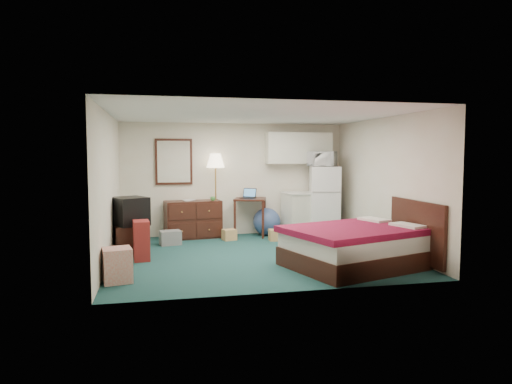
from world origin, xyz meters
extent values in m
cube|color=#194240|center=(0.00, 0.00, 0.00)|extent=(5.00, 4.50, 0.01)
cube|color=beige|center=(0.00, 0.00, 2.50)|extent=(5.00, 4.50, 0.01)
cube|color=beige|center=(0.00, 2.25, 1.25)|extent=(5.00, 0.01, 2.50)
cube|color=beige|center=(0.00, -2.25, 1.25)|extent=(5.00, 0.01, 2.50)
cube|color=beige|center=(-2.50, 0.00, 1.25)|extent=(0.01, 4.50, 2.50)
cube|color=beige|center=(2.50, 0.00, 1.25)|extent=(0.01, 4.50, 2.50)
sphere|color=#3B5186|center=(0.68, 1.96, 0.31)|extent=(0.75, 0.75, 0.61)
imported|color=white|center=(1.85, 1.64, 1.75)|extent=(0.68, 0.60, 0.41)
imported|color=tan|center=(-1.17, 1.95, 0.92)|extent=(0.16, 0.05, 0.22)
imported|color=tan|center=(-1.09, 2.01, 0.92)|extent=(0.16, 0.09, 0.22)
imported|color=#499644|center=(-0.54, 1.89, 0.87)|extent=(0.13, 0.11, 0.11)
camera|label=1|loc=(-1.70, -7.89, 1.79)|focal=32.00mm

